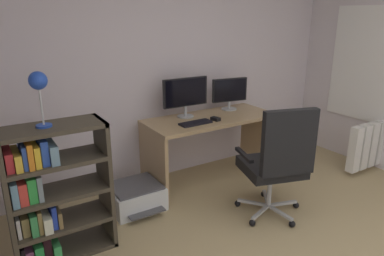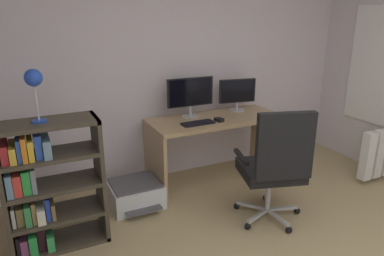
{
  "view_description": "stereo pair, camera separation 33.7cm",
  "coord_description": "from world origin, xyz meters",
  "px_view_note": "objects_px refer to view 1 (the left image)",
  "views": [
    {
      "loc": [
        -1.84,
        -0.95,
        1.82
      ],
      "look_at": [
        -0.14,
        1.77,
        0.78
      ],
      "focal_mm": 33.12,
      "sensor_mm": 36.0,
      "label": 1
    },
    {
      "loc": [
        -1.55,
        -1.11,
        1.82
      ],
      "look_at": [
        -0.14,
        1.77,
        0.78
      ],
      "focal_mm": 33.12,
      "sensor_mm": 36.0,
      "label": 2
    }
  ],
  "objects_px": {
    "keyboard": "(196,123)",
    "bookshelf": "(49,195)",
    "radiator": "(374,143)",
    "desk": "(211,135)",
    "desk_lamp": "(39,85)",
    "monitor_main": "(185,94)",
    "office_chair": "(278,160)",
    "monitor_secondary": "(230,92)",
    "printer": "(136,196)",
    "computer_mouse": "(215,119)"
  },
  "relations": [
    {
      "from": "bookshelf",
      "to": "office_chair",
      "type": "bearing_deg",
      "value": -16.12
    },
    {
      "from": "office_chair",
      "to": "desk",
      "type": "bearing_deg",
      "value": 92.63
    },
    {
      "from": "monitor_main",
      "to": "radiator",
      "type": "bearing_deg",
      "value": -24.68
    },
    {
      "from": "office_chair",
      "to": "bookshelf",
      "type": "height_order",
      "value": "office_chair"
    },
    {
      "from": "keyboard",
      "to": "desk_lamp",
      "type": "distance_m",
      "value": 1.63
    },
    {
      "from": "monitor_main",
      "to": "radiator",
      "type": "height_order",
      "value": "monitor_main"
    },
    {
      "from": "bookshelf",
      "to": "desk_lamp",
      "type": "distance_m",
      "value": 0.83
    },
    {
      "from": "keyboard",
      "to": "desk_lamp",
      "type": "height_order",
      "value": "desk_lamp"
    },
    {
      "from": "desk_lamp",
      "to": "office_chair",
      "type": "bearing_deg",
      "value": -16.36
    },
    {
      "from": "keyboard",
      "to": "radiator",
      "type": "xyz_separation_m",
      "value": [
        2.13,
        -0.68,
        -0.43
      ]
    },
    {
      "from": "monitor_main",
      "to": "monitor_secondary",
      "type": "bearing_deg",
      "value": 0.01
    },
    {
      "from": "keyboard",
      "to": "bookshelf",
      "type": "height_order",
      "value": "bookshelf"
    },
    {
      "from": "computer_mouse",
      "to": "keyboard",
      "type": "bearing_deg",
      "value": 167.58
    },
    {
      "from": "office_chair",
      "to": "computer_mouse",
      "type": "bearing_deg",
      "value": 95.15
    },
    {
      "from": "printer",
      "to": "radiator",
      "type": "relative_size",
      "value": 0.59
    },
    {
      "from": "desk",
      "to": "desk_lamp",
      "type": "height_order",
      "value": "desk_lamp"
    },
    {
      "from": "monitor_secondary",
      "to": "radiator",
      "type": "distance_m",
      "value": 1.87
    },
    {
      "from": "desk",
      "to": "bookshelf",
      "type": "height_order",
      "value": "bookshelf"
    },
    {
      "from": "monitor_main",
      "to": "keyboard",
      "type": "xyz_separation_m",
      "value": [
        -0.05,
        -0.28,
        -0.25
      ]
    },
    {
      "from": "office_chair",
      "to": "printer",
      "type": "height_order",
      "value": "office_chair"
    },
    {
      "from": "monitor_main",
      "to": "radiator",
      "type": "relative_size",
      "value": 0.58
    },
    {
      "from": "monitor_secondary",
      "to": "printer",
      "type": "height_order",
      "value": "monitor_secondary"
    },
    {
      "from": "monitor_main",
      "to": "bookshelf",
      "type": "relative_size",
      "value": 0.49
    },
    {
      "from": "keyboard",
      "to": "radiator",
      "type": "relative_size",
      "value": 0.38
    },
    {
      "from": "monitor_main",
      "to": "printer",
      "type": "xyz_separation_m",
      "value": [
        -0.74,
        -0.27,
        -0.88
      ]
    },
    {
      "from": "desk",
      "to": "office_chair",
      "type": "distance_m",
      "value": 0.97
    },
    {
      "from": "desk",
      "to": "monitor_secondary",
      "type": "bearing_deg",
      "value": 22.7
    },
    {
      "from": "desk",
      "to": "printer",
      "type": "height_order",
      "value": "desk"
    },
    {
      "from": "monitor_secondary",
      "to": "printer",
      "type": "xyz_separation_m",
      "value": [
        -1.33,
        -0.27,
        -0.84
      ]
    },
    {
      "from": "office_chair",
      "to": "bookshelf",
      "type": "relative_size",
      "value": 1.03
    },
    {
      "from": "monitor_main",
      "to": "bookshelf",
      "type": "distance_m",
      "value": 1.74
    },
    {
      "from": "computer_mouse",
      "to": "radiator",
      "type": "height_order",
      "value": "computer_mouse"
    },
    {
      "from": "monitor_main",
      "to": "printer",
      "type": "distance_m",
      "value": 1.18
    },
    {
      "from": "keyboard",
      "to": "radiator",
      "type": "distance_m",
      "value": 2.27
    },
    {
      "from": "keyboard",
      "to": "bookshelf",
      "type": "distance_m",
      "value": 1.56
    },
    {
      "from": "printer",
      "to": "radiator",
      "type": "distance_m",
      "value": 2.91
    },
    {
      "from": "printer",
      "to": "desk",
      "type": "bearing_deg",
      "value": 6.86
    },
    {
      "from": "monitor_main",
      "to": "desk",
      "type": "bearing_deg",
      "value": -34.18
    },
    {
      "from": "office_chair",
      "to": "radiator",
      "type": "relative_size",
      "value": 1.22
    },
    {
      "from": "desk",
      "to": "bookshelf",
      "type": "xyz_separation_m",
      "value": [
        -1.79,
        -0.44,
        -0.03
      ]
    },
    {
      "from": "bookshelf",
      "to": "radiator",
      "type": "bearing_deg",
      "value": -5.6
    },
    {
      "from": "office_chair",
      "to": "bookshelf",
      "type": "bearing_deg",
      "value": 163.88
    },
    {
      "from": "monitor_main",
      "to": "computer_mouse",
      "type": "height_order",
      "value": "monitor_main"
    },
    {
      "from": "desk",
      "to": "radiator",
      "type": "relative_size",
      "value": 1.63
    },
    {
      "from": "monitor_main",
      "to": "bookshelf",
      "type": "bearing_deg",
      "value": -158.99
    },
    {
      "from": "monitor_main",
      "to": "monitor_secondary",
      "type": "relative_size",
      "value": 1.21
    },
    {
      "from": "monitor_secondary",
      "to": "computer_mouse",
      "type": "relative_size",
      "value": 4.31
    },
    {
      "from": "desk",
      "to": "desk_lamp",
      "type": "bearing_deg",
      "value": -165.78
    },
    {
      "from": "office_chair",
      "to": "printer",
      "type": "relative_size",
      "value": 2.05
    },
    {
      "from": "computer_mouse",
      "to": "radiator",
      "type": "bearing_deg",
      "value": -30.37
    }
  ]
}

